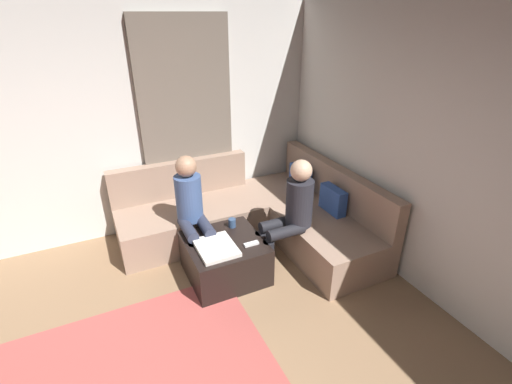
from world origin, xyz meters
TOP-DOWN VIEW (x-y plane):
  - wall_back at (0.00, 2.94)m, footprint 6.00×0.12m
  - wall_left at (-2.94, 0.00)m, footprint 0.12×6.00m
  - curtain_panel at (-2.84, 1.30)m, footprint 0.06×1.10m
  - sectional_couch at (-2.08, 1.88)m, footprint 2.10×2.55m
  - ottoman at (-1.55, 1.23)m, footprint 0.76×0.76m
  - folded_blanket at (-1.45, 1.11)m, footprint 0.44×0.36m
  - coffee_mug at (-1.77, 1.41)m, footprint 0.08×0.08m
  - game_remote at (-1.37, 1.45)m, footprint 0.05×0.15m
  - person_on_couch_back at (-1.43, 1.93)m, footprint 0.30×0.60m
  - person_on_couch_side at (-1.93, 1.03)m, footprint 0.60×0.30m

SIDE VIEW (x-z plane):
  - ottoman at x=-1.55m, z-range 0.00..0.42m
  - sectional_couch at x=-2.08m, z-range -0.15..0.72m
  - game_remote at x=-1.37m, z-range 0.42..0.44m
  - folded_blanket at x=-1.45m, z-range 0.42..0.46m
  - coffee_mug at x=-1.77m, z-range 0.42..0.52m
  - person_on_couch_back at x=-1.43m, z-range 0.06..1.26m
  - person_on_couch_side at x=-1.93m, z-range 0.06..1.26m
  - curtain_panel at x=-2.84m, z-range 0.00..2.50m
  - wall_back at x=0.00m, z-range 0.00..2.70m
  - wall_left at x=-2.94m, z-range 0.00..2.70m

